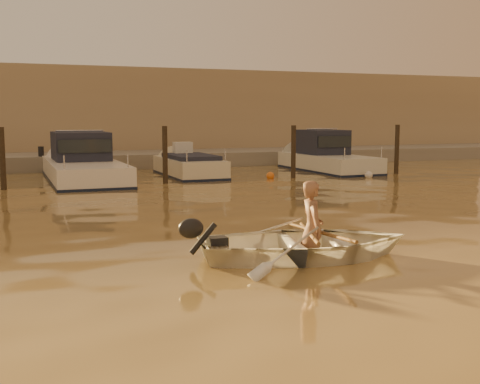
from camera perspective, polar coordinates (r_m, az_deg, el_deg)
name	(u,v)px	position (r m, az deg, el deg)	size (l,w,h in m)	color
ground_plane	(423,283)	(8.93, 16.96, -8.24)	(160.00, 160.00, 0.00)	olive
dinghy	(306,243)	(10.02, 6.28, -4.87)	(2.51, 3.52, 0.73)	white
person	(312,228)	(10.00, 6.84, -3.45)	(0.58, 0.38, 1.58)	#8F6047
outboard_motor	(216,245)	(9.68, -2.26, -5.04)	(0.90, 0.40, 0.70)	black
oar_port	(321,232)	(10.06, 7.65, -3.82)	(0.06, 0.06, 2.10)	brown
oar_starboard	(309,233)	(10.00, 6.56, -3.87)	(0.06, 0.06, 2.10)	brown
moored_boat_2	(83,163)	(22.95, -14.65, 2.68)	(2.46, 8.18, 1.75)	white
moored_boat_3	(189,170)	(23.80, -4.84, 2.07)	(1.81, 5.33, 0.95)	beige
moored_boat_4	(328,156)	(26.22, 8.34, 3.37)	(2.09, 6.50, 1.75)	silver
piling_1	(3,162)	(20.58, -21.59, 2.69)	(0.18, 0.18, 2.20)	#2D2319
piling_2	(165,158)	(21.23, -7.12, 3.26)	(0.18, 0.18, 2.20)	#2D2319
piling_3	(293,154)	(22.97, 5.08, 3.57)	(0.18, 0.18, 2.20)	#2D2319
piling_4	(397,152)	(25.41, 14.64, 3.71)	(0.18, 0.18, 2.20)	#2D2319
fender_c	(117,187)	(19.65, -11.60, 0.51)	(0.30, 0.30, 0.30)	white
fender_d	(270,176)	(22.77, 2.89, 1.54)	(0.30, 0.30, 0.30)	orange
fender_e	(369,175)	(23.56, 12.11, 1.58)	(0.30, 0.30, 0.30)	silver
quay	(129,163)	(28.82, -10.49, 2.71)	(52.00, 4.00, 1.00)	gray
waterfront_building	(109,115)	(34.16, -12.33, 7.12)	(46.00, 7.00, 4.80)	#9E8466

